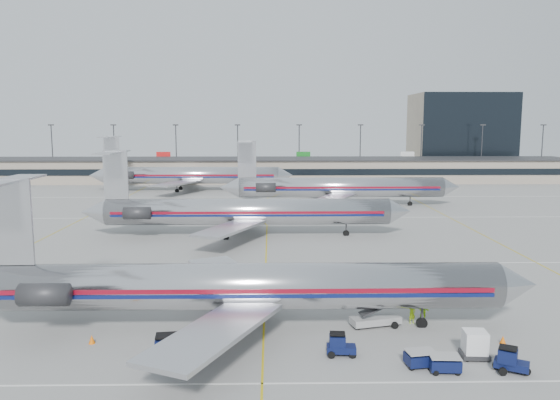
{
  "coord_description": "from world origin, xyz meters",
  "views": [
    {
      "loc": [
        0.51,
        -48.4,
        15.16
      ],
      "look_at": [
        1.89,
        28.66,
        4.5
      ],
      "focal_mm": 35.0,
      "sensor_mm": 36.0,
      "label": 1
    }
  ],
  "objects_px": {
    "belt_loader": "(377,318)",
    "uld_container": "(475,344)",
    "jet_foreground": "(236,286)",
    "jet_second_row": "(241,211)",
    "tug_center": "(340,345)"
  },
  "relations": [
    {
      "from": "jet_foreground",
      "to": "tug_center",
      "type": "relative_size",
      "value": 21.97
    },
    {
      "from": "jet_foreground",
      "to": "belt_loader",
      "type": "xyz_separation_m",
      "value": [
        10.59,
        0.31,
        -2.68
      ]
    },
    {
      "from": "tug_center",
      "to": "uld_container",
      "type": "distance_m",
      "value": 8.82
    },
    {
      "from": "tug_center",
      "to": "jet_foreground",
      "type": "bearing_deg",
      "value": 148.76
    },
    {
      "from": "jet_second_row",
      "to": "tug_center",
      "type": "bearing_deg",
      "value": -77.75
    },
    {
      "from": "jet_foreground",
      "to": "uld_container",
      "type": "distance_m",
      "value": 16.99
    },
    {
      "from": "belt_loader",
      "to": "uld_container",
      "type": "bearing_deg",
      "value": -62.18
    },
    {
      "from": "tug_center",
      "to": "uld_container",
      "type": "relative_size",
      "value": 1.08
    },
    {
      "from": "jet_foreground",
      "to": "uld_container",
      "type": "xyz_separation_m",
      "value": [
        15.9,
        -5.5,
        -2.38
      ]
    },
    {
      "from": "uld_container",
      "to": "tug_center",
      "type": "bearing_deg",
      "value": -179.0
    },
    {
      "from": "uld_container",
      "to": "belt_loader",
      "type": "xyz_separation_m",
      "value": [
        -5.3,
        5.82,
        -0.3
      ]
    },
    {
      "from": "uld_container",
      "to": "jet_second_row",
      "type": "bearing_deg",
      "value": 117.86
    },
    {
      "from": "uld_container",
      "to": "belt_loader",
      "type": "bearing_deg",
      "value": 136.69
    },
    {
      "from": "jet_foreground",
      "to": "jet_second_row",
      "type": "height_order",
      "value": "jet_second_row"
    },
    {
      "from": "jet_foreground",
      "to": "tug_center",
      "type": "bearing_deg",
      "value": -35.11
    }
  ]
}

